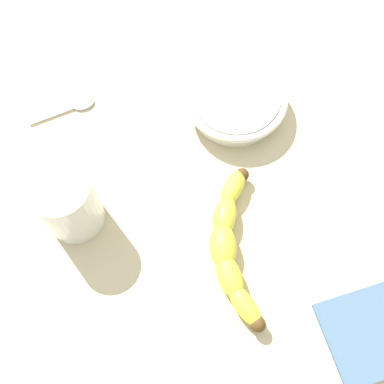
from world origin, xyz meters
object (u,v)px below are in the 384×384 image
object	(u,v)px
banana	(231,246)
ceramic_bowl	(235,101)
teaspoon	(80,105)
smoothie_glass	(68,203)

from	to	relation	value
banana	ceramic_bowl	bearing A→B (deg)	173.35
banana	teaspoon	xyz separation A→B (cm)	(-19.64, 28.52, -1.52)
smoothie_glass	teaspoon	xyz separation A→B (cm)	(1.97, 19.63, -5.02)
smoothie_glass	teaspoon	distance (cm)	20.35
banana	ceramic_bowl	xyz separation A→B (cm)	(5.58, 23.54, 0.61)
banana	smoothie_glass	bearing A→B (deg)	-105.67
smoothie_glass	ceramic_bowl	bearing A→B (deg)	28.31
ceramic_bowl	banana	bearing A→B (deg)	-103.33
smoothie_glass	teaspoon	size ratio (longest dim) A/B	1.02
banana	smoothie_glass	size ratio (longest dim) A/B	2.11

